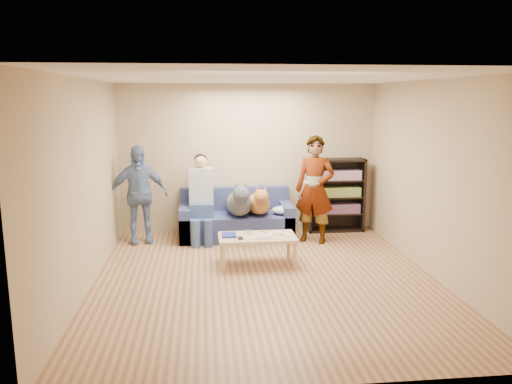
{
  "coord_description": "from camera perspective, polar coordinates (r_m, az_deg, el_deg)",
  "views": [
    {
      "loc": [
        -0.79,
        -6.19,
        2.36
      ],
      "look_at": [
        0.0,
        1.2,
        0.95
      ],
      "focal_mm": 35.0,
      "sensor_mm": 36.0,
      "label": 1
    }
  ],
  "objects": [
    {
      "name": "controller_a",
      "position": [
        7.26,
        2.26,
        -4.64
      ],
      "size": [
        0.04,
        0.13,
        0.03
      ],
      "primitive_type": "cube",
      "color": "white",
      "rests_on": "coffee_table"
    },
    {
      "name": "held_controller",
      "position": [
        7.94,
        5.67,
        1.16
      ],
      "size": [
        0.05,
        0.12,
        0.03
      ],
      "primitive_type": "cube",
      "rotation": [
        0.0,
        0.0,
        -0.11
      ],
      "color": "white",
      "rests_on": "person_standing_right"
    },
    {
      "name": "papers",
      "position": [
        7.04,
        0.64,
        -5.18
      ],
      "size": [
        0.26,
        0.2,
        0.02
      ],
      "primitive_type": "cube",
      "color": "beige",
      "rests_on": "coffee_table"
    },
    {
      "name": "controller_b",
      "position": [
        7.2,
        2.98,
        -4.79
      ],
      "size": [
        0.09,
        0.06,
        0.03
      ],
      "primitive_type": "cube",
      "color": "silver",
      "rests_on": "coffee_table"
    },
    {
      "name": "ceiling",
      "position": [
        6.25,
        1.19,
        12.94
      ],
      "size": [
        5.0,
        5.0,
        0.0
      ],
      "primitive_type": "plane",
      "rotation": [
        3.14,
        0.0,
        0.0
      ],
      "color": "white",
      "rests_on": "ground"
    },
    {
      "name": "coffee_table",
      "position": [
        7.15,
        0.14,
        -5.39
      ],
      "size": [
        1.1,
        0.6,
        0.42
      ],
      "color": "#D9AC86",
      "rests_on": "ground"
    },
    {
      "name": "person_standing_left",
      "position": [
        8.35,
        -13.3,
        -0.27
      ],
      "size": [
        1.01,
        0.58,
        1.61
      ],
      "primitive_type": "imported",
      "rotation": [
        0.0,
        0.0,
        0.2
      ],
      "color": "#677CA5",
      "rests_on": "ground"
    },
    {
      "name": "person_standing_right",
      "position": [
        8.2,
        6.73,
        0.28
      ],
      "size": [
        0.76,
        0.66,
        1.76
      ],
      "primitive_type": "imported",
      "rotation": [
        0.0,
        0.0,
        -0.46
      ],
      "color": "gray",
      "rests_on": "ground"
    },
    {
      "name": "ground",
      "position": [
        6.67,
        1.11,
        -9.98
      ],
      "size": [
        5.0,
        5.0,
        0.0
      ],
      "primitive_type": "plane",
      "color": "brown",
      "rests_on": "ground"
    },
    {
      "name": "sofa",
      "position": [
        8.56,
        -2.3,
        -3.32
      ],
      "size": [
        1.9,
        0.85,
        0.82
      ],
      "color": "#515B93",
      "rests_on": "ground"
    },
    {
      "name": "dog_tan",
      "position": [
        8.36,
        0.33,
        -1.24
      ],
      "size": [
        0.39,
        1.15,
        0.56
      ],
      "color": "#BC8539",
      "rests_on": "sofa"
    },
    {
      "name": "headphone_cup_b",
      "position": [
        7.22,
        1.67,
        -4.78
      ],
      "size": [
        0.07,
        0.07,
        0.02
      ],
      "primitive_type": "cylinder",
      "color": "silver",
      "rests_on": "coffee_table"
    },
    {
      "name": "dog_gray",
      "position": [
        8.27,
        -1.91,
        -1.16
      ],
      "size": [
        0.44,
        1.26,
        0.64
      ],
      "color": "#4D4E57",
      "rests_on": "sofa"
    },
    {
      "name": "pen_black",
      "position": [
        7.32,
        0.92,
        -4.59
      ],
      "size": [
        0.13,
        0.08,
        0.01
      ],
      "primitive_type": "cylinder",
      "rotation": [
        0.0,
        1.57,
        -0.52
      ],
      "color": "black",
      "rests_on": "coffee_table"
    },
    {
      "name": "wall_front",
      "position": [
        3.92,
        5.75,
        -5.02
      ],
      "size": [
        4.5,
        0.0,
        4.5
      ],
      "primitive_type": "plane",
      "rotation": [
        -1.57,
        0.0,
        0.0
      ],
      "color": "tan",
      "rests_on": "ground"
    },
    {
      "name": "pen_orange",
      "position": [
        6.98,
        0.12,
        -5.36
      ],
      "size": [
        0.13,
        0.06,
        0.01
      ],
      "primitive_type": "cylinder",
      "rotation": [
        0.0,
        1.57,
        0.35
      ],
      "color": "#BE631A",
      "rests_on": "coffee_table"
    },
    {
      "name": "bookshelf",
      "position": [
        8.99,
        9.1,
        -0.16
      ],
      "size": [
        1.0,
        0.34,
        1.3
      ],
      "color": "black",
      "rests_on": "ground"
    },
    {
      "name": "notebook_blue",
      "position": [
        7.15,
        -3.1,
        -4.91
      ],
      "size": [
        0.2,
        0.26,
        0.03
      ],
      "primitive_type": "cube",
      "color": "navy",
      "rests_on": "coffee_table"
    },
    {
      "name": "wallet",
      "position": [
        7.0,
        -1.8,
        -5.3
      ],
      "size": [
        0.07,
        0.12,
        0.02
      ],
      "primitive_type": "cube",
      "color": "black",
      "rests_on": "coffee_table"
    },
    {
      "name": "magazine",
      "position": [
        7.06,
        0.86,
        -5.03
      ],
      "size": [
        0.22,
        0.17,
        0.01
      ],
      "primitive_type": "cube",
      "color": "#B3AE8F",
      "rests_on": "coffee_table"
    },
    {
      "name": "wall_right",
      "position": [
        6.98,
        19.81,
        1.36
      ],
      "size": [
        0.0,
        5.0,
        5.0
      ],
      "primitive_type": "plane",
      "rotation": [
        1.57,
        0.0,
        -1.57
      ],
      "color": "tan",
      "rests_on": "ground"
    },
    {
      "name": "wall_left",
      "position": [
        6.45,
        -19.1,
        0.68
      ],
      "size": [
        0.0,
        5.0,
        5.0
      ],
      "primitive_type": "plane",
      "rotation": [
        1.57,
        0.0,
        1.57
      ],
      "color": "tan",
      "rests_on": "ground"
    },
    {
      "name": "wall_back",
      "position": [
        8.79,
        -0.9,
        3.82
      ],
      "size": [
        4.5,
        0.0,
        4.5
      ],
      "primitive_type": "plane",
      "rotation": [
        1.57,
        0.0,
        0.0
      ],
      "color": "tan",
      "rests_on": "ground"
    },
    {
      "name": "camera_silver",
      "position": [
        7.23,
        -0.91,
        -4.61
      ],
      "size": [
        0.11,
        0.06,
        0.05
      ],
      "primitive_type": "cube",
      "color": "silver",
      "rests_on": "coffee_table"
    },
    {
      "name": "headphone_cup_a",
      "position": [
        7.14,
        1.76,
        -4.95
      ],
      "size": [
        0.07,
        0.07,
        0.02
      ],
      "primitive_type": "cylinder",
      "color": "white",
      "rests_on": "coffee_table"
    },
    {
      "name": "blanket",
      "position": [
        8.42,
        3.15,
        -2.07
      ],
      "size": [
        0.39,
        0.33,
        0.13
      ],
      "primitive_type": "ellipsoid",
      "color": "#AFAFB4",
      "rests_on": "sofa"
    },
    {
      "name": "person_seated",
      "position": [
        8.31,
        -6.27,
        -0.33
      ],
      "size": [
        0.4,
        0.73,
        1.47
      ],
      "color": "#3D5387",
      "rests_on": "sofa"
    }
  ]
}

